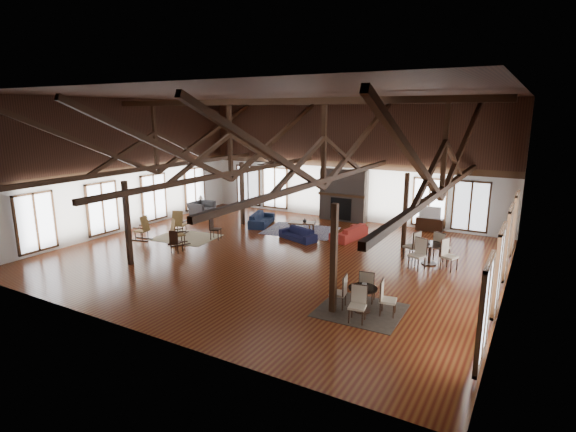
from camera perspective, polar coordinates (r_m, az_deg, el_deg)
The scene contains 31 objects.
floor at distance 17.38m, azimuth -1.66°, elevation -4.99°, with size 16.00×16.00×0.00m, color brown.
ceiling at distance 16.55m, azimuth -1.80°, elevation 15.18°, with size 16.00×14.00×0.02m, color black.
wall_back at distance 22.92m, azimuth 7.51°, elevation 6.95°, with size 16.00×0.02×6.00m, color silver.
wall_front at distance 11.43m, azimuth -20.37°, elevation 0.23°, with size 16.00×0.02×6.00m, color silver.
wall_left at distance 21.94m, azimuth -19.96°, elevation 6.02°, with size 0.02×14.00×6.00m, color silver.
wall_right at distance 14.31m, azimuth 26.78°, elevation 2.07°, with size 0.02×14.00×6.00m, color silver.
roof_truss at distance 16.59m, azimuth -1.75°, elevation 8.36°, with size 15.60×14.07×3.14m.
post_grid at distance 16.97m, azimuth -1.69°, elevation -0.09°, with size 8.16×7.16×3.05m.
fireplace at distance 22.86m, azimuth 7.07°, elevation 2.62°, with size 2.50×0.69×2.60m.
ceiling_fan at distance 15.51m, azimuth -2.10°, elevation 6.94°, with size 1.60×1.60×0.75m.
sofa_navy_front at distance 19.37m, azimuth 1.25°, elevation -2.31°, with size 1.76×0.69×0.51m, color #141637.
sofa_navy_left at distance 21.93m, azimuth -3.36°, elevation -0.39°, with size 0.80×2.04×0.60m, color #15203B.
sofa_orange at distance 19.69m, azimuth 7.75°, elevation -2.04°, with size 0.80×2.05×0.60m, color maroon.
coffee_table at distance 20.66m, azimuth 1.78°, elevation -0.93°, with size 1.31×0.93×0.45m.
vase at distance 20.57m, azimuth 2.14°, elevation -0.56°, with size 0.18×0.18×0.19m, color #B2B2B2.
armchair at distance 24.13m, azimuth -10.93°, elevation 0.85°, with size 1.05×1.20×0.78m, color #2C2C2F.
side_table_lamp at distance 24.85m, azimuth -11.00°, elevation 1.20°, with size 0.41×0.41×1.04m.
rocking_chair_a at distance 20.71m, azimuth -13.70°, elevation -0.90°, with size 0.72×0.97×1.12m.
rocking_chair_b at distance 19.14m, azimuth -14.04°, elevation -2.09°, with size 0.81×0.96×1.10m.
rocking_chair_c at distance 20.23m, azimuth -17.92°, elevation -1.56°, with size 0.90×0.60×1.07m.
side_chair_a at distance 19.65m, azimuth -9.44°, elevation -1.29°, with size 0.53×0.53×1.00m.
side_chair_b at distance 18.02m, azimuth -14.15°, elevation -2.96°, with size 0.44×0.44×0.93m.
cafe_table_near at distance 12.68m, azimuth 9.46°, elevation -9.85°, with size 1.88×1.88×0.96m.
cafe_table_far at distance 17.00m, azimuth 17.57°, elevation -4.12°, with size 2.10×2.10×1.08m.
cup_near at distance 12.64m, azimuth 9.67°, elevation -8.63°, with size 0.14×0.14×0.11m, color #B2B2B2.
cup_far at distance 16.96m, azimuth 17.44°, elevation -3.15°, with size 0.12×0.12×0.10m, color #B2B2B2.
tv_console at distance 21.88m, azimuth 17.55°, elevation -1.01°, with size 1.21×0.45×0.60m, color black.
television at distance 21.76m, azimuth 17.60°, elevation 0.48°, with size 0.96×0.13×0.55m, color #B2B2B2.
rug_tan at distance 20.28m, azimuth -12.80°, elevation -2.66°, with size 2.61×2.05×0.01m, color tan.
rug_navy at distance 20.92m, azimuth 1.63°, elevation -1.86°, with size 3.24×2.43×0.01m, color #1D1C4F.
rug_dark at distance 12.90m, azimuth 9.18°, elevation -11.73°, with size 2.27×2.06×0.01m, color black.
Camera 1 is at (8.64, -14.10, 5.36)m, focal length 28.00 mm.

